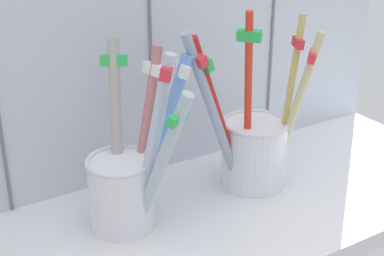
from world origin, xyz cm
name	(u,v)px	position (x,y,z in cm)	size (l,w,h in cm)	color
counter_slab	(207,223)	(0.00, 0.00, 1.00)	(64.00, 22.00, 2.00)	silver
toothbrush_cup_left	(128,177)	(-7.07, 2.51, 7.09)	(10.30, 11.18, 17.46)	white
toothbrush_cup_right	(253,144)	(7.39, 2.59, 6.79)	(14.21, 8.29, 19.24)	white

